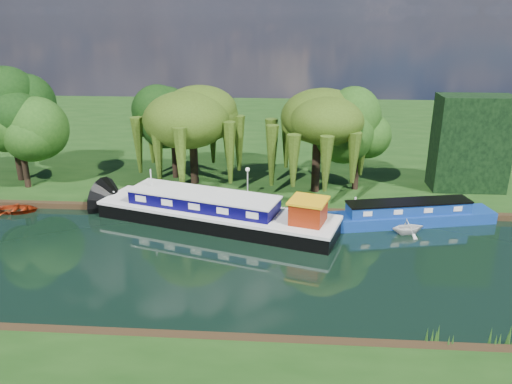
# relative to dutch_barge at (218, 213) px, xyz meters

# --- Properties ---
(ground) EXTENTS (120.00, 120.00, 0.00)m
(ground) POSITION_rel_dutch_barge_xyz_m (1.30, -5.77, -0.94)
(ground) COLOR black
(far_bank) EXTENTS (120.00, 52.00, 0.45)m
(far_bank) POSITION_rel_dutch_barge_xyz_m (1.30, 28.23, -0.72)
(far_bank) COLOR #13330D
(far_bank) RESTS_ON ground
(dutch_barge) EXTENTS (18.45, 9.19, 3.81)m
(dutch_barge) POSITION_rel_dutch_barge_xyz_m (0.00, 0.00, 0.00)
(dutch_barge) COLOR black
(dutch_barge) RESTS_ON ground
(narrowboat) EXTENTS (13.21, 4.83, 1.90)m
(narrowboat) POSITION_rel_dutch_barge_xyz_m (14.00, 1.21, -0.27)
(narrowboat) COLOR navy
(narrowboat) RESTS_ON ground
(red_dinghy) EXTENTS (3.48, 2.60, 0.69)m
(red_dinghy) POSITION_rel_dutch_barge_xyz_m (-16.12, 1.29, -0.94)
(red_dinghy) COLOR maroon
(red_dinghy) RESTS_ON ground
(white_cruiser) EXTENTS (2.82, 2.60, 1.24)m
(white_cruiser) POSITION_rel_dutch_barge_xyz_m (13.65, -0.68, -0.94)
(white_cruiser) COLOR silver
(white_cruiser) RESTS_ON ground
(willow_left) EXTENTS (6.66, 6.66, 7.98)m
(willow_left) POSITION_rel_dutch_barge_xyz_m (-3.22, 8.03, 5.30)
(willow_left) COLOR black
(willow_left) RESTS_ON far_bank
(willow_right) EXTENTS (6.27, 6.27, 7.63)m
(willow_right) POSITION_rel_dutch_barge_xyz_m (7.39, 6.63, 5.07)
(willow_right) COLOR black
(willow_right) RESTS_ON far_bank
(tree_far_left) EXTENTS (4.61, 4.61, 7.43)m
(tree_far_left) POSITION_rel_dutch_barge_xyz_m (-17.53, 5.92, 4.60)
(tree_far_left) COLOR black
(tree_far_left) RESTS_ON far_bank
(tree_far_back) EXTENTS (5.39, 5.39, 9.06)m
(tree_far_back) POSITION_rel_dutch_barge_xyz_m (-19.12, 7.82, 5.82)
(tree_far_back) COLOR black
(tree_far_back) RESTS_ON far_bank
(tree_far_mid) EXTENTS (4.69, 4.69, 7.68)m
(tree_far_mid) POSITION_rel_dutch_barge_xyz_m (-5.28, 9.51, 4.81)
(tree_far_mid) COLOR black
(tree_far_mid) RESTS_ON far_bank
(tree_far_right) EXTENTS (4.57, 4.57, 7.47)m
(tree_far_right) POSITION_rel_dutch_barge_xyz_m (10.84, 7.41, 4.66)
(tree_far_right) COLOR black
(tree_far_right) RESTS_ON far_bank
(conifer_hedge) EXTENTS (6.00, 3.00, 8.00)m
(conifer_hedge) POSITION_rel_dutch_barge_xyz_m (20.30, 8.23, 3.51)
(conifer_hedge) COLOR black
(conifer_hedge) RESTS_ON far_bank
(lamppost) EXTENTS (0.36, 0.36, 2.56)m
(lamppost) POSITION_rel_dutch_barge_xyz_m (1.80, 4.73, 1.48)
(lamppost) COLOR silver
(lamppost) RESTS_ON far_bank
(mooring_posts) EXTENTS (19.16, 0.16, 1.00)m
(mooring_posts) POSITION_rel_dutch_barge_xyz_m (0.80, 2.63, 0.01)
(mooring_posts) COLOR silver
(mooring_posts) RESTS_ON far_bank
(reeds_near) EXTENTS (33.70, 1.50, 1.10)m
(reeds_near) POSITION_rel_dutch_barge_xyz_m (8.17, -13.35, -0.39)
(reeds_near) COLOR #184512
(reeds_near) RESTS_ON ground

